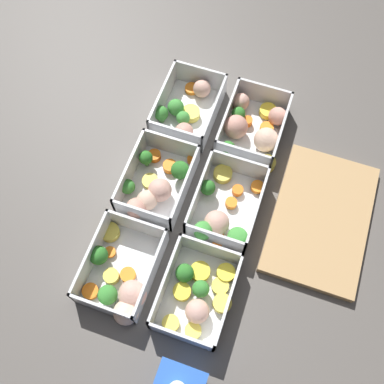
{
  "coord_description": "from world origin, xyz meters",
  "views": [
    {
      "loc": [
        0.34,
        0.12,
        0.83
      ],
      "look_at": [
        0.0,
        0.0,
        0.02
      ],
      "focal_mm": 42.0,
      "sensor_mm": 36.0,
      "label": 1
    }
  ],
  "objects_px": {
    "container_near_right": "(121,280)",
    "container_far_center": "(223,211)",
    "container_near_left": "(187,109)",
    "container_far_left": "(253,128)",
    "container_near_center": "(155,185)",
    "container_far_right": "(198,294)"
  },
  "relations": [
    {
      "from": "container_near_left",
      "to": "container_far_left",
      "type": "bearing_deg",
      "value": 90.62
    },
    {
      "from": "container_near_left",
      "to": "container_near_center",
      "type": "height_order",
      "value": "same"
    },
    {
      "from": "container_far_left",
      "to": "container_near_left",
      "type": "bearing_deg",
      "value": -89.38
    },
    {
      "from": "container_near_center",
      "to": "container_far_left",
      "type": "height_order",
      "value": "same"
    },
    {
      "from": "container_near_left",
      "to": "container_near_center",
      "type": "bearing_deg",
      "value": 0.3
    },
    {
      "from": "container_near_right",
      "to": "container_far_left",
      "type": "bearing_deg",
      "value": 160.53
    },
    {
      "from": "container_near_left",
      "to": "container_far_left",
      "type": "xyz_separation_m",
      "value": [
        -0.0,
        0.15,
        0.0
      ]
    },
    {
      "from": "container_near_center",
      "to": "container_far_center",
      "type": "xyz_separation_m",
      "value": [
        0.01,
        0.14,
        0.0
      ]
    },
    {
      "from": "container_near_right",
      "to": "container_far_center",
      "type": "relative_size",
      "value": 1.03
    },
    {
      "from": "container_near_left",
      "to": "container_far_left",
      "type": "height_order",
      "value": "same"
    },
    {
      "from": "container_near_center",
      "to": "container_far_right",
      "type": "height_order",
      "value": "same"
    },
    {
      "from": "container_near_center",
      "to": "container_far_right",
      "type": "distance_m",
      "value": 0.23
    },
    {
      "from": "container_near_center",
      "to": "container_far_right",
      "type": "bearing_deg",
      "value": 40.38
    },
    {
      "from": "container_far_left",
      "to": "container_far_right",
      "type": "bearing_deg",
      "value": 0.35
    },
    {
      "from": "container_far_center",
      "to": "container_near_left",
      "type": "bearing_deg",
      "value": -144.01
    },
    {
      "from": "container_near_right",
      "to": "container_far_right",
      "type": "bearing_deg",
      "value": 99.03
    },
    {
      "from": "container_near_left",
      "to": "container_near_center",
      "type": "xyz_separation_m",
      "value": [
        0.19,
        0.0,
        0.0
      ]
    },
    {
      "from": "container_far_right",
      "to": "container_near_center",
      "type": "bearing_deg",
      "value": -139.62
    },
    {
      "from": "container_near_right",
      "to": "container_far_left",
      "type": "relative_size",
      "value": 1.04
    },
    {
      "from": "container_near_right",
      "to": "container_far_left",
      "type": "height_order",
      "value": "same"
    },
    {
      "from": "container_far_left",
      "to": "container_near_right",
      "type": "bearing_deg",
      "value": -19.47
    },
    {
      "from": "container_near_right",
      "to": "container_far_center",
      "type": "height_order",
      "value": "same"
    }
  ]
}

